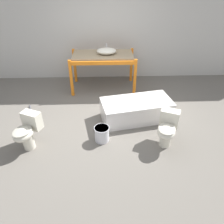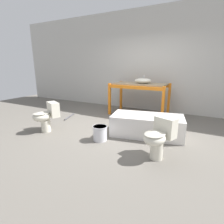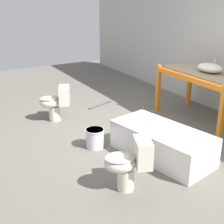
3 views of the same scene
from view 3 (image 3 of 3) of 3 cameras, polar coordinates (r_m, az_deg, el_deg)
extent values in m
plane|color=#666059|center=(5.23, 4.76, -4.68)|extent=(12.00, 12.00, 0.00)
cube|color=orange|center=(6.26, 8.45, 4.22)|extent=(0.07, 0.07, 0.95)
cube|color=orange|center=(5.17, 19.39, -0.42)|extent=(0.07, 0.07, 0.95)
cube|color=orange|center=(6.79, 14.00, 5.15)|extent=(0.07, 0.07, 0.95)
cube|color=orange|center=(5.57, 13.75, 5.98)|extent=(1.60, 0.06, 0.09)
cube|color=orange|center=(6.16, 19.43, 6.80)|extent=(1.60, 0.06, 0.09)
cube|color=#998466|center=(5.85, 16.79, 7.02)|extent=(1.53, 0.76, 0.04)
ellipsoid|color=silver|center=(5.75, 17.46, 7.72)|extent=(0.50, 0.35, 0.16)
cylinder|color=silver|center=(5.79, 18.25, 8.94)|extent=(0.02, 0.02, 0.08)
cube|color=white|center=(4.61, 9.09, -5.56)|extent=(1.60, 0.98, 0.44)
cube|color=beige|center=(4.55, 9.18, -4.07)|extent=(1.50, 0.88, 0.18)
cylinder|color=silver|center=(3.89, 2.50, -12.17)|extent=(0.21, 0.21, 0.28)
ellipsoid|color=silver|center=(3.75, 1.50, -9.30)|extent=(0.44, 0.49, 0.22)
ellipsoid|color=#B3AF9F|center=(3.72, 1.52, -8.29)|extent=(0.42, 0.46, 0.03)
cube|color=silver|center=(3.74, 5.64, -7.36)|extent=(0.38, 0.30, 0.33)
cylinder|color=silver|center=(5.95, -10.44, -0.26)|extent=(0.21, 0.21, 0.28)
ellipsoid|color=silver|center=(5.88, -11.26, 1.81)|extent=(0.45, 0.49, 0.22)
ellipsoid|color=#B3AF9F|center=(5.85, -11.31, 2.51)|extent=(0.43, 0.47, 0.03)
cube|color=silver|center=(5.81, -8.71, 3.06)|extent=(0.39, 0.31, 0.33)
cylinder|color=silver|center=(4.86, -3.14, -4.81)|extent=(0.27, 0.27, 0.30)
cylinder|color=silver|center=(4.79, -3.18, -3.28)|extent=(0.29, 0.29, 0.02)
cylinder|color=#4C4C51|center=(6.67, -2.13, 1.35)|extent=(0.23, 0.64, 0.04)
camera|label=1|loc=(4.08, -52.88, 21.36)|focal=35.00mm
camera|label=2|loc=(2.46, -47.63, -5.08)|focal=28.00mm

